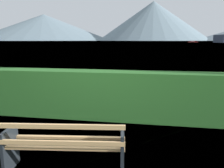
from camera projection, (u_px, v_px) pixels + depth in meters
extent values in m
plane|color=#6B8EA3|center=(152.00, 41.00, 300.49)|extent=(620.00, 620.00, 0.00)
cube|color=tan|center=(63.00, 148.00, 3.41)|extent=(1.83, 0.30, 0.04)
cube|color=tan|center=(66.00, 143.00, 3.60)|extent=(1.83, 0.30, 0.04)
cube|color=tan|center=(68.00, 138.00, 3.79)|extent=(1.83, 0.30, 0.04)
cube|color=tan|center=(61.00, 143.00, 3.32)|extent=(1.82, 0.28, 0.06)
cube|color=tan|center=(59.00, 126.00, 3.23)|extent=(1.82, 0.28, 0.06)
cube|color=#1E2328|center=(10.00, 149.00, 3.64)|extent=(0.12, 0.51, 0.68)
cube|color=#1E2328|center=(122.00, 151.00, 3.57)|extent=(0.12, 0.51, 0.68)
cube|color=#2D6B28|center=(101.00, 95.00, 6.04)|extent=(12.56, 0.65, 1.23)
cube|color=#B2332D|center=(193.00, 42.00, 179.06)|extent=(6.57, 7.25, 0.73)
cube|color=silver|center=(193.00, 41.00, 178.94)|extent=(2.97, 3.11, 0.56)
cone|color=slate|center=(44.00, 28.00, 592.16)|extent=(340.19, 340.19, 65.03)
cone|color=slate|center=(153.00, 21.00, 538.52)|extent=(255.93, 255.93, 88.78)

